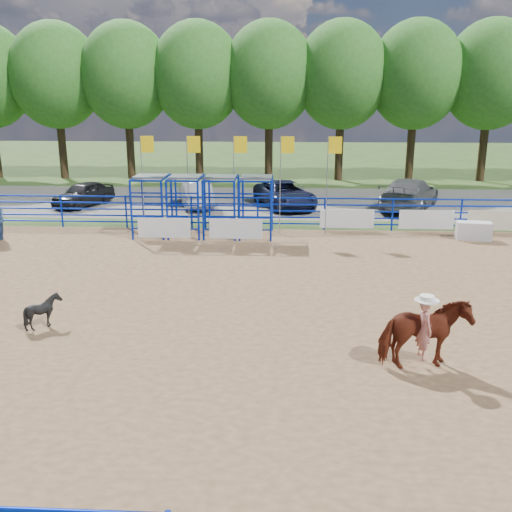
# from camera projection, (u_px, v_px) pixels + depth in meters

# --- Properties ---
(ground) EXTENTS (120.00, 120.00, 0.00)m
(ground) POSITION_uv_depth(u_px,v_px,m) (240.00, 309.00, 16.22)
(ground) COLOR #3B5522
(ground) RESTS_ON ground
(arena_dirt) EXTENTS (30.00, 20.00, 0.02)m
(arena_dirt) POSITION_uv_depth(u_px,v_px,m) (240.00, 309.00, 16.22)
(arena_dirt) COLOR olive
(arena_dirt) RESTS_ON ground
(gravel_strip) EXTENTS (40.00, 10.00, 0.01)m
(gravel_strip) POSITION_uv_depth(u_px,v_px,m) (264.00, 202.00, 32.56)
(gravel_strip) COLOR slate
(gravel_strip) RESTS_ON ground
(announcer_table) EXTENTS (1.47, 0.84, 0.74)m
(announcer_table) POSITION_uv_depth(u_px,v_px,m) (474.00, 231.00, 23.90)
(announcer_table) COLOR silver
(announcer_table) RESTS_ON arena_dirt
(horse_and_rider) EXTENTS (2.05, 1.25, 2.39)m
(horse_and_rider) POSITION_uv_depth(u_px,v_px,m) (424.00, 331.00, 12.47)
(horse_and_rider) COLOR maroon
(horse_and_rider) RESTS_ON arena_dirt
(calf) EXTENTS (0.82, 0.73, 0.90)m
(calf) POSITION_uv_depth(u_px,v_px,m) (43.00, 311.00, 14.81)
(calf) COLOR black
(calf) RESTS_ON arena_dirt
(car_a) EXTENTS (2.87, 4.20, 1.33)m
(car_a) POSITION_uv_depth(u_px,v_px,m) (84.00, 194.00, 31.13)
(car_a) COLOR black
(car_a) RESTS_ON gravel_strip
(car_b) EXTENTS (2.57, 4.45, 1.39)m
(car_b) POSITION_uv_depth(u_px,v_px,m) (196.00, 194.00, 30.88)
(car_b) COLOR gray
(car_b) RESTS_ON gravel_strip
(car_c) EXTENTS (3.88, 5.51, 1.40)m
(car_c) POSITION_uv_depth(u_px,v_px,m) (285.00, 194.00, 30.75)
(car_c) COLOR #161A38
(car_c) RESTS_ON gravel_strip
(car_d) EXTENTS (4.36, 6.08, 1.63)m
(car_d) POSITION_uv_depth(u_px,v_px,m) (409.00, 194.00, 30.21)
(car_d) COLOR #555558
(car_d) RESTS_ON gravel_strip
(perimeter_fence) EXTENTS (30.10, 20.10, 1.50)m
(perimeter_fence) POSITION_uv_depth(u_px,v_px,m) (240.00, 284.00, 16.02)
(perimeter_fence) COLOR #0825B6
(perimeter_fence) RESTS_ON ground
(chute_assembly) EXTENTS (19.32, 2.41, 4.20)m
(chute_assembly) POSITION_uv_depth(u_px,v_px,m) (212.00, 207.00, 24.47)
(chute_assembly) COLOR #0825B6
(chute_assembly) RESTS_ON ground
(treeline) EXTENTS (56.40, 6.40, 11.24)m
(treeline) POSITION_uv_depth(u_px,v_px,m) (269.00, 70.00, 39.16)
(treeline) COLOR #3F2B19
(treeline) RESTS_ON ground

